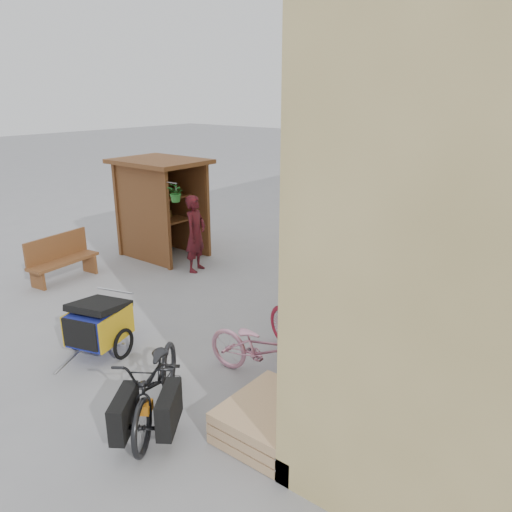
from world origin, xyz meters
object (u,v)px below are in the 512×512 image
Objects in this scene: shopping_carts at (474,237)px; bike_7 at (409,259)px; bike_4 at (368,278)px; person_kiosk at (196,234)px; pallet_stack at (271,419)px; bike_0 at (263,350)px; bike_1 at (304,327)px; bike_2 at (352,306)px; bike_6 at (394,265)px; child_trailer at (99,323)px; kiosk at (158,194)px; cargo_bike at (156,383)px; bike_3 at (357,300)px; bike_5 at (386,279)px; bench at (61,258)px.

shopping_carts is 2.47m from bike_7.
person_kiosk is at bearing 90.23° from bike_4.
bike_0 is at bearing 131.83° from pallet_stack.
bike_2 is at bearing 9.39° from bike_1.
bike_4 is 1.01× the size of bike_6.
child_trailer is at bearing 168.97° from bike_7.
bike_1 is 4.09m from bike_7.
bike_0 is (-0.79, 0.88, 0.28)m from pallet_stack.
bike_6 is at bearing 16.14° from kiosk.
bike_7 is (0.13, 4.98, 0.05)m from bike_0.
person_kiosk is (-1.48, 3.66, 0.37)m from child_trailer.
shopping_carts reaches higher than bike_2.
shopping_carts is 1.02× the size of bike_0.
cargo_bike is 1.35× the size of bike_3.
bike_5 is at bearing 47.57° from cargo_bike.
bike_7 is (4.13, 2.26, -0.34)m from person_kiosk.
bike_5 is 1.33m from bike_7.
kiosk is 1.34× the size of bike_2.
bike_7 is at bearing 48.90° from child_trailer.
child_trailer is 0.89× the size of bike_7.
bike_5 is (0.10, 2.76, -0.03)m from bike_1.
bike_0 reaches higher than bike_5.
kiosk is 1.34× the size of bike_0.
cargo_bike is (4.98, -4.51, -1.03)m from kiosk.
bike_0 is (-0.79, -7.36, -0.10)m from shopping_carts.
bike_1 reaches higher than bike_0.
child_trailer is (-3.31, -0.06, 0.30)m from pallet_stack.
bench is at bearing 139.78° from bike_7.
kiosk is 1.30× the size of shopping_carts.
person_kiosk is (1.49, -0.27, -0.67)m from kiosk.
bike_4 reaches higher than child_trailer.
bike_7 is at bearing -18.04° from bike_6.
cargo_bike is 2.49m from bike_1.
bench is at bearing 129.82° from bike_6.
person_kiosk is at bearing 102.32° from bike_5.
bike_4 is 0.33m from bike_5.
bike_0 is (5.49, -2.99, -1.06)m from kiosk.
bike_5 is at bearing -6.37° from bike_2.
kiosk is at bearing 64.26° from person_kiosk.
kiosk is at bearing 103.11° from cargo_bike.
bench is 1.07× the size of bike_3.
bench is 7.13m from bike_6.
bike_7 is at bearing 49.64° from cargo_bike.
cargo_bike is at bearing 173.48° from bike_3.
shopping_carts is at bearing -61.38° from person_kiosk.
bike_1 is 3.68m from bike_6.
pallet_stack is 0.64× the size of bike_2.
kiosk is at bearing 88.18° from bike_3.
kiosk is 6.34m from bike_0.
person_kiosk is 4.31m from bike_5.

